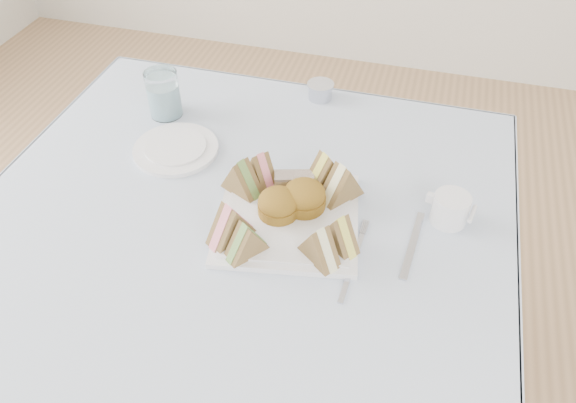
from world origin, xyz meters
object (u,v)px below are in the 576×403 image
(water_glass, at_px, (164,94))
(creamer_jug, at_px, (450,209))
(table, at_px, (245,338))
(serving_plate, at_px, (288,219))

(water_glass, height_order, creamer_jug, water_glass)
(table, xyz_separation_m, serving_plate, (0.09, 0.04, 0.38))
(table, distance_m, serving_plate, 0.40)
(table, relative_size, creamer_jug, 13.39)
(table, bearing_deg, serving_plate, 21.02)
(table, bearing_deg, creamer_jug, 17.23)
(serving_plate, bearing_deg, table, -169.15)
(table, height_order, serving_plate, serving_plate)
(water_glass, bearing_deg, table, -47.66)
(table, height_order, water_glass, water_glass)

